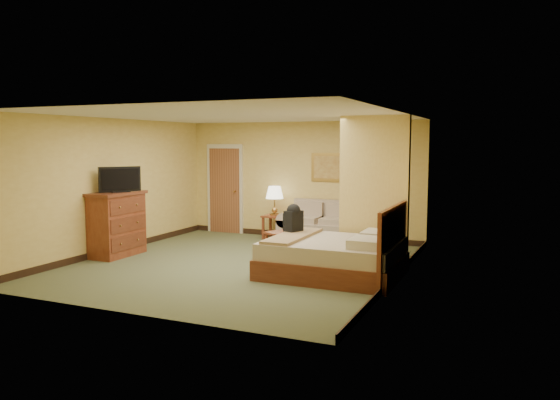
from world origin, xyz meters
The scene contains 17 objects.
floor centered at (0.00, 0.00, 0.00)m, with size 6.00×6.00×0.00m, color #515838.
ceiling centered at (0.00, 0.00, 2.60)m, with size 6.00×6.00×0.00m, color white.
back_wall centered at (0.00, 3.00, 1.30)m, with size 5.50×0.02×2.60m, color #D9B85C.
left_wall centered at (-2.75, 0.00, 1.30)m, with size 0.02×6.00×2.60m, color #D9B85C.
right_wall centered at (2.75, 0.00, 1.30)m, with size 0.02×6.00×2.60m, color #D9B85C.
partition centered at (2.15, 0.93, 1.30)m, with size 1.20×0.15×2.60m, color #D9B85C.
door centered at (-1.95, 2.96, 1.03)m, with size 0.94×0.16×2.10m.
baseboard centered at (0.00, 2.99, 0.06)m, with size 5.50×0.02×0.12m, color black.
loveseat centered at (0.63, 2.57, 0.29)m, with size 1.79×0.83×0.90m.
side_table centered at (-0.52, 2.65, 0.35)m, with size 0.48×0.48×0.53m.
table_lamp centered at (-0.52, 2.65, 1.02)m, with size 0.39×0.39×0.65m.
coffee_table centered at (0.40, 1.21, 0.31)m, with size 0.87×0.87×0.43m.
wall_picture centered at (0.63, 2.97, 1.60)m, with size 0.80×0.04×0.62m.
dresser centered at (-2.48, -0.25, 0.61)m, with size 0.60×1.14×1.22m.
tv centered at (-2.38, -0.25, 1.44)m, with size 0.48×0.68×0.48m.
bed centered at (1.82, -0.10, 0.32)m, with size 2.13×1.81×1.17m.
backpack centered at (0.93, 0.23, 0.85)m, with size 0.29×0.35×0.52m.
Camera 1 is at (4.43, -8.33, 2.13)m, focal length 35.00 mm.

